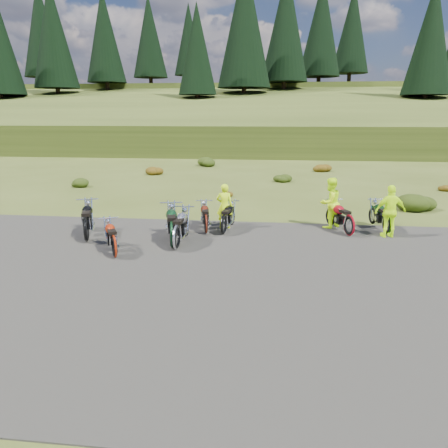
# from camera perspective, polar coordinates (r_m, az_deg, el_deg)

# --- Properties ---
(ground) EXTENTS (300.00, 300.00, 0.00)m
(ground) POSITION_cam_1_polar(r_m,az_deg,el_deg) (13.26, -2.75, -3.83)
(ground) COLOR #3F4B19
(ground) RESTS_ON ground
(gravel_pad) EXTENTS (20.00, 12.00, 0.04)m
(gravel_pad) POSITION_cam_1_polar(r_m,az_deg,el_deg) (11.41, -4.41, -6.93)
(gravel_pad) COLOR black
(gravel_pad) RESTS_ON ground
(hill_slope) EXTENTS (300.00, 45.97, 9.37)m
(hill_slope) POSITION_cam_1_polar(r_m,az_deg,el_deg) (62.60, 4.91, 10.47)
(hill_slope) COLOR #354316
(hill_slope) RESTS_ON ground
(hill_plateau) EXTENTS (300.00, 90.00, 9.17)m
(hill_plateau) POSITION_cam_1_polar(r_m,az_deg,el_deg) (122.52, 5.92, 12.30)
(hill_plateau) COLOR #354316
(hill_plateau) RESTS_ON ground
(conifer_15) EXTENTS (7.92, 7.92, 20.00)m
(conifer_15) POSITION_cam_1_polar(r_m,az_deg,el_deg) (101.47, -22.79, 22.36)
(conifer_15) COLOR black
(conifer_15) RESTS_ON ground
(conifer_17) EXTENTS (7.04, 7.04, 18.00)m
(conifer_17) POSITION_cam_1_polar(r_m,az_deg,el_deg) (78.70, -21.45, 22.04)
(conifer_17) COLOR black
(conifer_17) RESTS_ON ground
(conifer_18) EXTENTS (6.60, 6.60, 17.00)m
(conifer_18) POSITION_cam_1_polar(r_m,az_deg,el_deg) (81.82, -15.37, 22.64)
(conifer_18) COLOR black
(conifer_18) RESTS_ON ground
(conifer_19) EXTENTS (6.16, 6.16, 16.00)m
(conifer_19) POSITION_cam_1_polar(r_m,az_deg,el_deg) (85.67, -9.74, 23.00)
(conifer_19) COLOR black
(conifer_19) RESTS_ON ground
(conifer_20) EXTENTS (5.72, 5.72, 15.00)m
(conifer_20) POSITION_cam_1_polar(r_m,az_deg,el_deg) (90.11, -4.61, 22.89)
(conifer_20) COLOR black
(conifer_20) RESTS_ON ground
(conifer_21) EXTENTS (5.28, 5.28, 14.00)m
(conifer_21) POSITION_cam_1_polar(r_m,az_deg,el_deg) (63.97, -3.54, 21.86)
(conifer_21) COLOR black
(conifer_21) RESTS_ON ground
(conifer_22) EXTENTS (7.92, 7.92, 20.00)m
(conifer_22) POSITION_cam_1_polar(r_m,az_deg,el_deg) (69.78, 2.71, 24.73)
(conifer_22) COLOR black
(conifer_22) RESTS_ON ground
(conifer_23) EXTENTS (7.48, 7.48, 19.00)m
(conifer_23) POSITION_cam_1_polar(r_m,az_deg,el_deg) (75.62, 8.06, 24.33)
(conifer_23) COLOR black
(conifer_23) RESTS_ON ground
(conifer_24) EXTENTS (7.04, 7.04, 18.00)m
(conifer_24) POSITION_cam_1_polar(r_m,az_deg,el_deg) (81.93, 12.59, 23.85)
(conifer_24) COLOR black
(conifer_24) RESTS_ON ground
(conifer_25) EXTENTS (6.60, 6.60, 17.00)m
(conifer_25) POSITION_cam_1_polar(r_m,az_deg,el_deg) (88.58, 16.41, 23.21)
(conifer_25) COLOR black
(conifer_25) RESTS_ON ground
(conifer_26) EXTENTS (6.16, 6.16, 16.00)m
(conifer_26) POSITION_cam_1_polar(r_m,az_deg,el_deg) (64.93, 25.44, 21.20)
(conifer_26) COLOR black
(conifer_26) RESTS_ON ground
(shrub_1) EXTENTS (1.03, 1.03, 0.61)m
(shrub_1) POSITION_cam_1_polar(r_m,az_deg,el_deg) (26.52, -18.40, 5.29)
(shrub_1) COLOR black
(shrub_1) RESTS_ON ground
(shrub_2) EXTENTS (1.30, 1.30, 0.77)m
(shrub_2) POSITION_cam_1_polar(r_m,az_deg,el_deg) (30.43, -9.21, 7.06)
(shrub_2) COLOR #64360C
(shrub_2) RESTS_ON ground
(shrub_3) EXTENTS (1.56, 1.56, 0.92)m
(shrub_3) POSITION_cam_1_polar(r_m,az_deg,el_deg) (34.95, -2.20, 8.27)
(shrub_3) COLOR black
(shrub_3) RESTS_ON ground
(shrub_4) EXTENTS (0.77, 0.77, 0.45)m
(shrub_4) POSITION_cam_1_polar(r_m,az_deg,el_deg) (22.12, 0.14, 4.15)
(shrub_4) COLOR #64360C
(shrub_4) RESTS_ON ground
(shrub_5) EXTENTS (1.03, 1.03, 0.61)m
(shrub_5) POSITION_cam_1_polar(r_m,az_deg,el_deg) (27.20, 7.56, 6.11)
(shrub_5) COLOR black
(shrub_5) RESTS_ON ground
(shrub_6) EXTENTS (1.30, 1.30, 0.77)m
(shrub_6) POSITION_cam_1_polar(r_m,az_deg,el_deg) (32.61, 12.62, 7.37)
(shrub_6) COLOR #64360C
(shrub_6) RESTS_ON ground
(shrub_7) EXTENTS (1.56, 1.56, 0.92)m
(shrub_7) POSITION_cam_1_polar(r_m,az_deg,el_deg) (20.81, 23.98, 2.92)
(shrub_7) COLOR black
(shrub_7) RESTS_ON ground
(shrub_8) EXTENTS (0.77, 0.77, 0.45)m
(shrub_8) POSITION_cam_1_polar(r_m,az_deg,el_deg) (26.72, 26.65, 4.40)
(shrub_8) COLOR #64360C
(shrub_8) RESTS_ON ground
(motorcycle_0) EXTENTS (1.50, 2.44, 1.21)m
(motorcycle_0) POSITION_cam_1_polar(r_m,az_deg,el_deg) (15.02, -17.44, -2.31)
(motorcycle_0) COLOR black
(motorcycle_0) RESTS_ON ground
(motorcycle_1) EXTENTS (1.46, 1.96, 0.99)m
(motorcycle_1) POSITION_cam_1_polar(r_m,az_deg,el_deg) (13.19, -14.03, -4.37)
(motorcycle_1) COLOR #99230B
(motorcycle_1) RESTS_ON ground
(motorcycle_2) EXTENTS (1.29, 2.45, 1.22)m
(motorcycle_2) POSITION_cam_1_polar(r_m,az_deg,el_deg) (13.82, -6.79, -3.17)
(motorcycle_2) COLOR black
(motorcycle_2) RESTS_ON ground
(motorcycle_3) EXTENTS (0.74, 2.19, 1.14)m
(motorcycle_3) POSITION_cam_1_polar(r_m,az_deg,el_deg) (13.61, -6.21, -3.43)
(motorcycle_3) COLOR #BAB9BF
(motorcycle_3) RESTS_ON ground
(motorcycle_4) EXTENTS (1.03, 2.00, 1.00)m
(motorcycle_4) POSITION_cam_1_polar(r_m,az_deg,el_deg) (15.33, -2.35, -1.32)
(motorcycle_4) COLOR #52190D
(motorcycle_4) RESTS_ON ground
(motorcycle_5) EXTENTS (0.90, 2.02, 1.02)m
(motorcycle_5) POSITION_cam_1_polar(r_m,az_deg,el_deg) (15.22, -0.06, -1.42)
(motorcycle_5) COLOR black
(motorcycle_5) RESTS_ON ground
(motorcycle_6) EXTENTS (1.36, 2.17, 1.08)m
(motorcycle_6) POSITION_cam_1_polar(r_m,az_deg,el_deg) (15.64, 15.94, -1.56)
(motorcycle_6) COLOR maroon
(motorcycle_6) RESTS_ON ground
(motorcycle_7) EXTENTS (0.98, 2.10, 1.06)m
(motorcycle_7) POSITION_cam_1_polar(r_m,az_deg,el_deg) (16.26, 20.40, -1.32)
(motorcycle_7) COLOR black
(motorcycle_7) RESTS_ON ground
(person_middle) EXTENTS (0.61, 0.42, 1.63)m
(person_middle) POSITION_cam_1_polar(r_m,az_deg,el_deg) (15.86, 0.06, 2.26)
(person_middle) COLOR #CDFD0D
(person_middle) RESTS_ON ground
(person_right_a) EXTENTS (1.13, 1.11, 1.84)m
(person_right_a) POSITION_cam_1_polar(r_m,az_deg,el_deg) (16.38, 13.65, 2.61)
(person_right_a) COLOR #CDFD0D
(person_right_a) RESTS_ON ground
(person_right_b) EXTENTS (1.10, 0.61, 1.78)m
(person_right_b) POSITION_cam_1_polar(r_m,az_deg,el_deg) (15.69, 20.89, 1.45)
(person_right_b) COLOR #CDFD0D
(person_right_b) RESTS_ON ground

